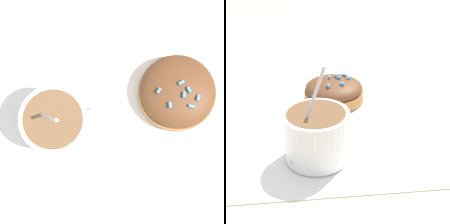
% 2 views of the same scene
% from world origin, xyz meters
% --- Properties ---
extents(ground_plane, '(3.00, 3.00, 0.00)m').
position_xyz_m(ground_plane, '(0.00, 0.00, 0.00)').
color(ground_plane, '#C6B793').
extents(paper_napkin, '(0.34, 0.33, 0.00)m').
position_xyz_m(paper_napkin, '(0.00, 0.00, 0.00)').
color(paper_napkin, white).
rests_on(paper_napkin, ground_plane).
extents(coffee_cup, '(0.11, 0.08, 0.12)m').
position_xyz_m(coffee_cup, '(-0.08, 0.01, 0.04)').
color(coffee_cup, white).
rests_on(coffee_cup, paper_napkin).
extents(frosted_pastry, '(0.10, 0.10, 0.04)m').
position_xyz_m(frosted_pastry, '(0.08, -0.01, 0.02)').
color(frosted_pastry, '#B2753D').
rests_on(frosted_pastry, paper_napkin).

